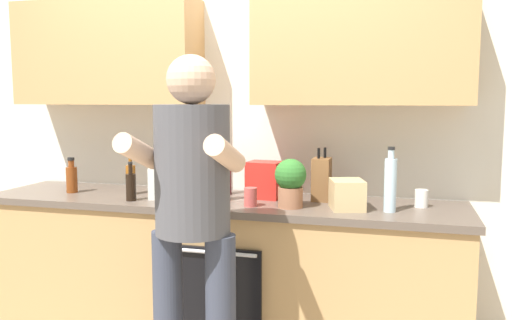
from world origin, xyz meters
The scene contains 16 objects.
back_wall_unit centered at (0.00, 0.27, 1.50)m, with size 4.00×0.38×2.50m.
counter centered at (0.00, 0.00, 0.45)m, with size 2.84×0.67×0.90m.
person_standing centered at (0.13, -0.70, 0.99)m, with size 0.49×0.45×1.68m.
bottle_wine centered at (0.01, 0.15, 1.00)m, with size 0.06×0.06×0.23m.
bottle_vinegar centered at (-0.95, -0.04, 0.99)m, with size 0.07×0.07×0.22m.
bottle_water centered at (0.99, -0.09, 1.05)m, with size 0.06×0.06×0.34m.
bottle_syrup centered at (-0.56, 0.00, 1.00)m, with size 0.06×0.06×0.26m.
bottle_soy centered at (-0.46, -0.18, 0.99)m, with size 0.06×0.06×0.23m.
bottle_juice centered at (0.03, -0.07, 1.03)m, with size 0.07×0.07×0.31m.
cup_coffee centered at (1.15, 0.08, 0.95)m, with size 0.07×0.07×0.10m, color white.
cup_ceramic centered at (0.25, -0.15, 0.95)m, with size 0.07×0.07×0.10m, color #BF4C47.
knife_block centered at (0.60, 0.12, 1.02)m, with size 0.10×0.14×0.31m.
potted_herb centered at (0.46, -0.12, 1.04)m, with size 0.17×0.17×0.27m.
grocery_bag_produce centered at (-0.30, -0.06, 0.99)m, with size 0.19×0.14×0.18m, color silver.
grocery_bag_bread centered at (0.76, -0.08, 0.98)m, with size 0.17×0.20×0.16m, color tan.
grocery_bag_crisps centered at (0.26, 0.11, 1.01)m, with size 0.20×0.16×0.22m, color red.
Camera 1 is at (1.04, -2.87, 1.48)m, focal length 36.88 mm.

